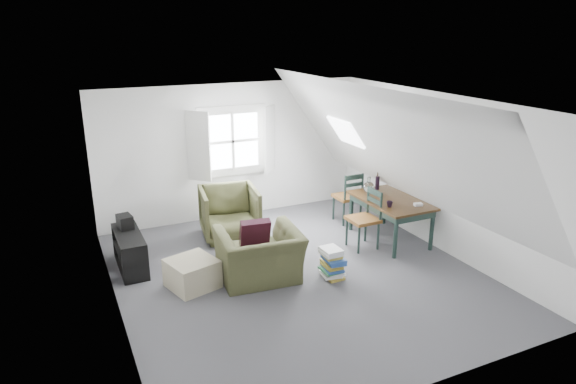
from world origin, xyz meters
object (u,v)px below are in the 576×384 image
media_shelf (130,253)px  dining_table (391,205)px  dining_chair_near (365,218)px  ottoman (192,273)px  magazine_stack (332,263)px  armchair_near (260,279)px  armchair_far (230,236)px  dining_chair_far (349,196)px

media_shelf → dining_table: bearing=-7.5°
dining_chair_near → ottoman: bearing=-90.2°
dining_table → magazine_stack: 1.81m
media_shelf → magazine_stack: (2.58, -1.52, -0.02)m
armchair_near → magazine_stack: magazine_stack is taller
dining_chair_near → magazine_stack: 1.28m
armchair_near → armchair_far: bearing=-89.2°
dining_table → dining_chair_near: dining_chair_near is taller
armchair_near → dining_table: 2.64m
dining_chair_far → media_shelf: dining_chair_far is taller
armchair_far → ottoman: bearing=-117.0°
dining_table → ottoman: bearing=-179.1°
dining_table → dining_chair_far: 1.03m
media_shelf → magazine_stack: size_ratio=2.41×
dining_table → dining_chair_near: 0.57m
armchair_far → ottoman: (-1.06, -1.47, 0.20)m
armchair_far → magazine_stack: bearing=-59.2°
armchair_near → armchair_far: armchair_far is taller
dining_table → dining_chair_far: bearing=98.8°
armchair_far → dining_chair_far: dining_chair_far is taller
armchair_near → ottoman: ottoman is taller
dining_table → magazine_stack: size_ratio=3.22×
armchair_far → media_shelf: (-1.75, -0.55, 0.25)m
armchair_far → dining_table: size_ratio=0.67×
ottoman → magazine_stack: bearing=-17.4°
armchair_far → ottoman: size_ratio=1.59×
magazine_stack → ottoman: bearing=162.6°
dining_chair_far → dining_chair_near: 1.13m
dining_table → media_shelf: dining_table is taller
dining_chair_near → magazine_stack: dining_chair_near is taller
armchair_near → ottoman: (-0.93, 0.20, 0.20)m
armchair_near → dining_chair_near: 2.07m
dining_chair_far → ottoman: bearing=13.7°
ottoman → armchair_far: bearing=54.2°
dining_chair_far → media_shelf: bearing=-2.5°
dining_chair_far → armchair_near: bearing=24.4°
armchair_far → dining_chair_near: (1.85, -1.35, 0.50)m
armchair_far → magazine_stack: (0.83, -2.06, 0.23)m
ottoman → magazine_stack: magazine_stack is taller
armchair_near → media_shelf: 1.98m
ottoman → dining_chair_far: (3.26, 1.20, 0.30)m
dining_chair_near → media_shelf: 3.69m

